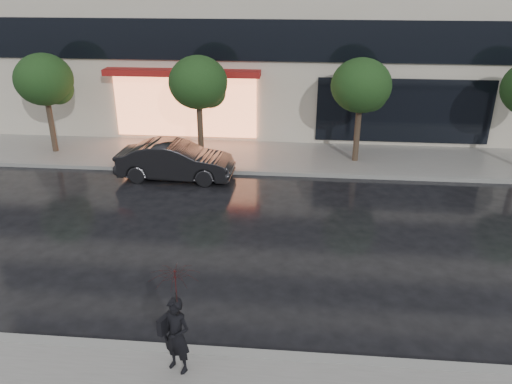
# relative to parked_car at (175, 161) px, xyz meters

# --- Properties ---
(ground) EXTENTS (120.00, 120.00, 0.00)m
(ground) POSITION_rel_parked_car_xyz_m (3.49, -7.83, -0.67)
(ground) COLOR black
(ground) RESTS_ON ground
(sidewalk_far) EXTENTS (60.00, 3.50, 0.12)m
(sidewalk_far) POSITION_rel_parked_car_xyz_m (3.49, 2.42, -0.61)
(sidewalk_far) COLOR slate
(sidewalk_far) RESTS_ON ground
(curb_near) EXTENTS (60.00, 0.25, 0.14)m
(curb_near) POSITION_rel_parked_car_xyz_m (3.49, -8.83, -0.60)
(curb_near) COLOR gray
(curb_near) RESTS_ON ground
(curb_far) EXTENTS (60.00, 0.25, 0.14)m
(curb_far) POSITION_rel_parked_car_xyz_m (3.49, 0.67, -0.60)
(curb_far) COLOR gray
(curb_far) RESTS_ON ground
(tree_far_west) EXTENTS (2.20, 2.20, 3.99)m
(tree_far_west) POSITION_rel_parked_car_xyz_m (-5.45, 2.21, 2.25)
(tree_far_west) COLOR #33261C
(tree_far_west) RESTS_ON ground
(tree_mid_west) EXTENTS (2.20, 2.20, 3.99)m
(tree_mid_west) POSITION_rel_parked_car_xyz_m (0.55, 2.21, 2.25)
(tree_mid_west) COLOR #33261C
(tree_mid_west) RESTS_ON ground
(tree_mid_east) EXTENTS (2.20, 2.20, 3.99)m
(tree_mid_east) POSITION_rel_parked_car_xyz_m (6.55, 2.21, 2.25)
(tree_mid_east) COLOR #33261C
(tree_mid_east) RESTS_ON ground
(parked_car) EXTENTS (4.12, 1.54, 1.34)m
(parked_car) POSITION_rel_parked_car_xyz_m (0.00, 0.00, 0.00)
(parked_car) COLOR black
(parked_car) RESTS_ON ground
(pedestrian_with_umbrella) EXTENTS (1.13, 1.14, 2.14)m
(pedestrian_with_umbrella) POSITION_rel_parked_car_xyz_m (2.34, -9.34, 0.85)
(pedestrian_with_umbrella) COLOR black
(pedestrian_with_umbrella) RESTS_ON sidewalk_near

